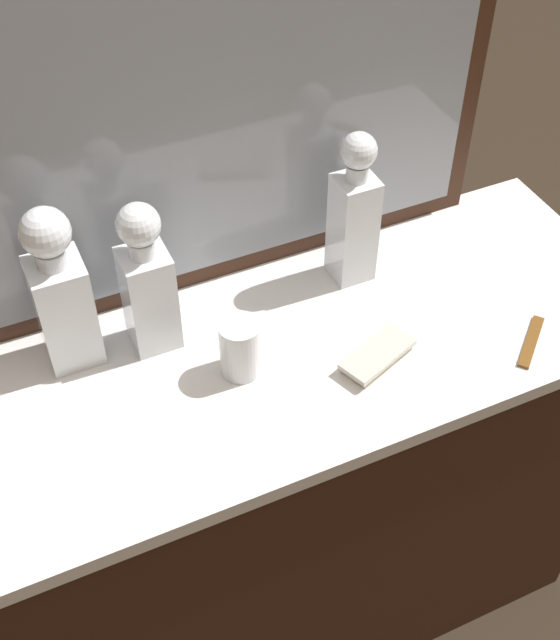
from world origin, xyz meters
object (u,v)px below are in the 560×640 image
at_px(crystal_decanter_rear, 62,301).
at_px(crystal_tumbler_far_left, 240,350).
at_px(crystal_decanter_far_left, 148,290).
at_px(silver_brush_left, 377,356).
at_px(crystal_decanter_left, 353,221).
at_px(tortoiseshell_comb, 531,342).

relative_size(crystal_decanter_rear, crystal_tumbler_far_left, 2.89).
bearing_deg(crystal_decanter_far_left, crystal_tumbler_far_left, -49.79).
distance_m(crystal_decanter_rear, crystal_tumbler_far_left, 0.30).
bearing_deg(crystal_tumbler_far_left, silver_brush_left, -20.02).
distance_m(crystal_decanter_rear, silver_brush_left, 0.54).
distance_m(crystal_decanter_rear, crystal_decanter_left, 0.53).
bearing_deg(tortoiseshell_comb, silver_brush_left, 164.41).
distance_m(crystal_decanter_far_left, crystal_decanter_left, 0.40).
relative_size(crystal_decanter_far_left, crystal_tumbler_far_left, 2.72).
height_order(crystal_decanter_left, tortoiseshell_comb, crystal_decanter_left).
xyz_separation_m(crystal_decanter_far_left, tortoiseshell_comb, (0.60, -0.29, -0.12)).
xyz_separation_m(crystal_decanter_rear, tortoiseshell_comb, (0.74, -0.31, -0.12)).
height_order(crystal_decanter_left, silver_brush_left, crystal_decanter_left).
xyz_separation_m(crystal_decanter_rear, crystal_decanter_left, (0.53, -0.01, -0.00)).
bearing_deg(crystal_decanter_far_left, silver_brush_left, -32.49).
bearing_deg(crystal_tumbler_far_left, crystal_decanter_far_left, 130.21).
bearing_deg(silver_brush_left, crystal_decanter_left, 73.88).
bearing_deg(crystal_decanter_left, crystal_decanter_rear, 178.62).
height_order(crystal_decanter_rear, crystal_tumbler_far_left, crystal_decanter_rear).
xyz_separation_m(crystal_tumbler_far_left, silver_brush_left, (0.22, -0.08, -0.04)).
bearing_deg(crystal_decanter_rear, crystal_tumbler_far_left, -31.93).
xyz_separation_m(crystal_decanter_far_left, silver_brush_left, (0.33, -0.21, -0.11)).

